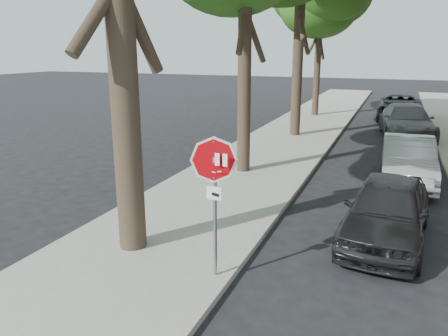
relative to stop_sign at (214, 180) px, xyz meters
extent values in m
plane|color=black|center=(0.70, 0.03, -1.95)|extent=(120.00, 120.00, 0.00)
cube|color=gray|center=(-1.80, 12.03, -1.89)|extent=(4.00, 55.00, 0.12)
cube|color=#9E9384|center=(0.25, 12.03, -1.88)|extent=(0.12, 55.00, 0.13)
cube|color=#9E9384|center=(4.65, 12.03, -1.88)|extent=(0.12, 55.00, 0.13)
cylinder|color=gray|center=(0.00, 0.03, -0.53)|extent=(0.06, 0.06, 2.60)
cube|color=#99999E|center=(0.00, 0.00, 0.37)|extent=(0.05, 0.06, 0.10)
cylinder|color=#99999E|center=(0.00, -0.01, 0.37)|extent=(0.76, 0.32, 0.82)
cylinder|color=white|center=(0.00, -0.02, 0.37)|extent=(0.76, 0.32, 0.82)
cylinder|color=#BA070D|center=(0.00, -0.03, 0.37)|extent=(0.68, 0.29, 0.74)
cube|color=white|center=(-0.21, -0.04, 0.39)|extent=(0.08, 0.00, 0.22)
cube|color=white|center=(-0.07, -0.04, 0.39)|extent=(0.08, 0.00, 0.22)
cube|color=white|center=(0.07, -0.04, 0.39)|extent=(0.08, 0.00, 0.22)
cube|color=white|center=(0.21, -0.04, 0.39)|extent=(0.08, 0.00, 0.22)
cube|color=silver|center=(-0.11, -0.04, 0.18)|extent=(0.08, 0.00, 0.03)
cube|color=silver|center=(0.00, -0.04, 0.16)|extent=(0.08, 0.00, 0.03)
cube|color=silver|center=(0.11, -0.04, 0.18)|extent=(0.08, 0.00, 0.03)
cube|color=white|center=(0.00, -0.01, -0.23)|extent=(0.28, 0.02, 0.24)
cube|color=black|center=(0.03, -0.03, -0.25)|extent=(0.15, 0.00, 0.08)
cylinder|color=black|center=(-2.10, 0.53, 2.92)|extent=(0.56, 0.56, 9.50)
cylinder|color=black|center=(-1.90, 7.03, 2.92)|extent=(0.44, 0.44, 9.50)
cylinder|color=black|center=(-1.70, 14.03, 3.17)|extent=(0.48, 0.48, 10.00)
cylinder|color=black|center=(-2.00, 21.03, 2.67)|extent=(0.40, 0.40, 9.00)
ellipsoid|color=#204E11|center=(-2.76, 21.78, 4.81)|extent=(3.78, 3.78, 3.02)
imported|color=black|center=(2.84, 3.07, -1.23)|extent=(2.02, 4.32, 1.43)
imported|color=#A9ADB1|center=(3.30, 8.00, -1.23)|extent=(1.69, 4.43, 1.44)
imported|color=#515256|center=(3.30, 15.89, -1.16)|extent=(2.91, 5.65, 1.57)
imported|color=black|center=(2.96, 21.56, -1.21)|extent=(2.53, 5.37, 1.48)
camera|label=1|loc=(2.83, -6.66, 2.21)|focal=35.00mm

